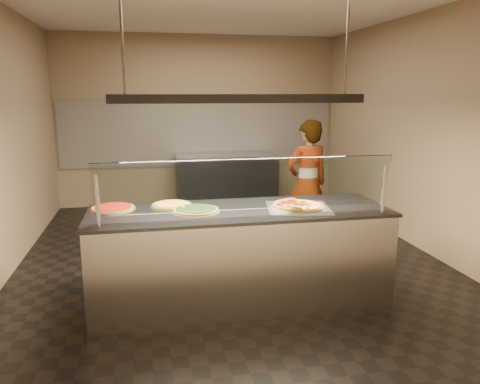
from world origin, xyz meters
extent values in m
cube|color=black|center=(0.00, 0.00, -0.01)|extent=(5.00, 6.00, 0.02)
cube|color=silver|center=(0.00, 0.00, 3.01)|extent=(5.00, 6.00, 0.02)
cube|color=#907C5D|center=(0.00, 3.01, 1.50)|extent=(5.00, 0.02, 3.00)
cube|color=#907C5D|center=(0.00, -3.01, 1.50)|extent=(5.00, 0.02, 3.00)
cube|color=#907C5D|center=(-2.51, 0.00, 1.50)|extent=(0.02, 6.00, 3.00)
cube|color=#907C5D|center=(2.51, 0.00, 1.50)|extent=(0.02, 6.00, 3.00)
cube|color=silver|center=(0.00, 2.98, 1.30)|extent=(4.90, 0.02, 1.20)
cube|color=#B7B7BC|center=(-0.12, -1.30, 0.45)|extent=(2.77, 0.90, 0.90)
cube|color=#2E2E32|center=(-0.12, -1.30, 0.92)|extent=(2.81, 0.94, 0.03)
cylinder|color=#B7B7BC|center=(-1.35, -1.70, 1.15)|extent=(0.03, 0.03, 0.44)
cylinder|color=#B7B7BC|center=(1.12, -1.70, 1.15)|extent=(0.03, 0.03, 0.44)
cube|color=white|center=(-0.12, -1.64, 1.23)|extent=(2.57, 0.18, 0.47)
cube|color=silver|center=(0.44, -1.36, 0.93)|extent=(0.67, 0.67, 0.01)
cylinder|color=silver|center=(0.44, -1.36, 0.94)|extent=(0.51, 0.51, 0.01)
cylinder|color=#590B09|center=(0.41, -1.29, 0.99)|extent=(0.06, 0.06, 0.01)
cylinder|color=#590B09|center=(0.37, -1.28, 0.99)|extent=(0.06, 0.06, 0.01)
cylinder|color=#590B09|center=(0.37, -1.32, 0.99)|extent=(0.06, 0.06, 0.01)
cylinder|color=#590B09|center=(0.31, -1.32, 0.99)|extent=(0.06, 0.06, 0.01)
cylinder|color=#590B09|center=(0.32, -1.35, 0.99)|extent=(0.06, 0.06, 0.01)
cylinder|color=#590B09|center=(0.25, -1.39, 0.99)|extent=(0.06, 0.06, 0.01)
cylinder|color=#590B09|center=(0.39, -1.39, 0.99)|extent=(0.06, 0.06, 0.01)
cylinder|color=#590B09|center=(0.31, -1.50, 0.99)|extent=(0.06, 0.06, 0.01)
cylinder|color=#590B09|center=(0.35, -1.52, 0.99)|extent=(0.06, 0.06, 0.01)
cylinder|color=#590B09|center=(0.41, -1.43, 0.99)|extent=(0.06, 0.06, 0.01)
cube|color=#19590F|center=(0.42, -1.24, 0.99)|extent=(0.02, 0.02, 0.01)
cube|color=#19590F|center=(0.41, -1.33, 0.99)|extent=(0.02, 0.02, 0.01)
cube|color=#19590F|center=(0.41, -1.34, 0.99)|extent=(0.02, 0.01, 0.01)
cube|color=#19590F|center=(0.34, -1.35, 0.99)|extent=(0.02, 0.01, 0.01)
cube|color=#19590F|center=(0.34, -1.39, 0.99)|extent=(0.02, 0.02, 0.01)
cube|color=#19590F|center=(0.40, -1.38, 0.99)|extent=(0.02, 0.02, 0.01)
cube|color=#19590F|center=(0.38, -1.43, 0.99)|extent=(0.02, 0.02, 0.01)
sphere|color=#513014|center=(0.47, -1.54, 0.97)|extent=(0.03, 0.03, 0.03)
sphere|color=#513014|center=(0.46, -1.42, 0.97)|extent=(0.03, 0.03, 0.03)
sphere|color=#513014|center=(0.51, -1.47, 0.97)|extent=(0.03, 0.03, 0.03)
sphere|color=#513014|center=(0.52, -1.44, 0.97)|extent=(0.03, 0.03, 0.03)
sphere|color=#513014|center=(0.49, -1.40, 0.97)|extent=(0.03, 0.03, 0.03)
sphere|color=#513014|center=(0.51, -1.38, 0.97)|extent=(0.03, 0.03, 0.03)
sphere|color=#513014|center=(0.51, -1.37, 0.97)|extent=(0.03, 0.03, 0.03)
sphere|color=#513014|center=(0.48, -1.35, 0.97)|extent=(0.03, 0.03, 0.03)
sphere|color=#513014|center=(0.47, -1.35, 0.97)|extent=(0.03, 0.03, 0.03)
sphere|color=#513014|center=(0.52, -1.29, 0.97)|extent=(0.03, 0.03, 0.03)
sphere|color=#513014|center=(0.49, -1.29, 0.97)|extent=(0.03, 0.03, 0.03)
sphere|color=#513014|center=(0.47, -1.28, 0.97)|extent=(0.03, 0.03, 0.03)
cylinder|color=silver|center=(-0.53, -1.31, 0.93)|extent=(0.45, 0.45, 0.01)
cylinder|color=brown|center=(-0.53, -1.31, 0.95)|extent=(0.42, 0.42, 0.02)
cylinder|color=black|center=(-0.53, -1.31, 0.96)|extent=(0.36, 0.36, 0.01)
cylinder|color=silver|center=(-0.74, -1.06, 0.93)|extent=(0.41, 0.41, 0.01)
cylinder|color=brown|center=(-0.74, -1.06, 0.94)|extent=(0.38, 0.38, 0.02)
cylinder|color=gold|center=(-0.74, -1.06, 0.96)|extent=(0.33, 0.33, 0.01)
cylinder|color=silver|center=(-1.28, -1.06, 0.93)|extent=(0.42, 0.42, 0.01)
cylinder|color=brown|center=(-1.28, -1.06, 0.94)|extent=(0.39, 0.39, 0.02)
cylinder|color=#820505|center=(-1.28, -1.06, 0.96)|extent=(0.34, 0.34, 0.01)
cube|color=#B7B7BC|center=(-0.53, -1.29, 0.96)|extent=(0.15, 0.14, 0.00)
cylinder|color=tan|center=(-0.65, -1.20, 0.96)|extent=(0.06, 0.14, 0.02)
cube|color=#2E2E32|center=(0.41, 2.55, 0.45)|extent=(1.72, 0.70, 0.90)
cube|color=#B7B7BC|center=(0.41, 2.55, 0.92)|extent=(1.76, 0.74, 0.03)
imported|color=#45424B|center=(1.09, 0.24, 0.83)|extent=(0.68, 0.52, 1.67)
cube|color=#2E2E32|center=(-0.12, -1.30, 1.95)|extent=(2.30, 0.18, 0.08)
cylinder|color=#B7B7BC|center=(-1.12, -1.30, 2.50)|extent=(0.02, 0.02, 1.01)
cylinder|color=#B7B7BC|center=(0.88, -1.30, 2.50)|extent=(0.02, 0.02, 1.01)
camera|label=1|loc=(-0.95, -5.47, 2.01)|focal=35.00mm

